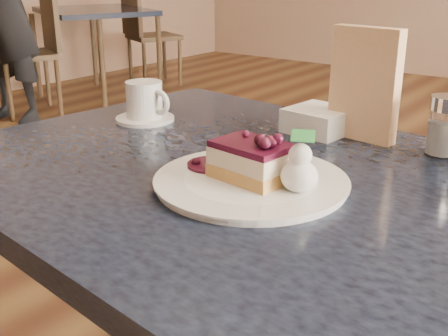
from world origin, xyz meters
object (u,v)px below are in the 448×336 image
Objects in this scene: coffee_set at (145,104)px; patron at (4,5)px; dessert_plate at (251,182)px; cheesecake_slice at (252,161)px; bg_table_far_left at (100,89)px; main_table at (270,221)px.

patron is (-2.66, 1.38, 0.02)m from coffee_set.
patron is (-3.06, 1.55, 0.05)m from dessert_plate.
coffee_set is (-0.40, 0.18, -0.00)m from cheesecake_slice.
cheesecake_slice is at bearing -14.09° from bg_table_far_left.
patron reaches higher than cheesecake_slice.
main_table is 0.13m from cheesecake_slice.
patron is (-3.07, 1.50, 0.13)m from main_table.
dessert_plate is (-0.01, -0.05, 0.08)m from main_table.
patron is at bearing 160.59° from main_table.
main_table is at bearing -36.37° from patron.
cheesecake_slice is 0.08× the size of patron.
cheesecake_slice is at bearing -26.57° from dessert_plate.
dessert_plate is 2.33× the size of cheesecake_slice.
cheesecake_slice is (-0.01, -0.05, 0.12)m from main_table.
coffee_set is 0.08× the size of bg_table_far_left.
main_table is 0.44m from coffee_set.
cheesecake_slice reaches higher than dessert_plate.
patron is at bearing 152.68° from coffee_set.
bg_table_far_left is (-2.74, 2.21, -0.70)m from coffee_set.
bg_table_far_left is (-3.14, 2.39, -0.67)m from dessert_plate.
bg_table_far_left is (-3.14, 2.39, -0.71)m from cheesecake_slice.
cheesecake_slice is 0.44m from coffee_set.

